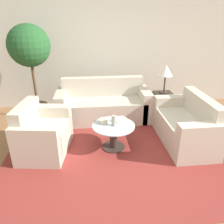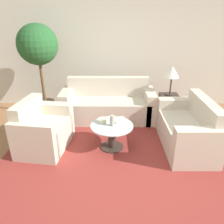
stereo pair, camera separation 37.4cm
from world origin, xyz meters
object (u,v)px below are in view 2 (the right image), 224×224
Objects in this scene: sofa_main at (108,105)px; book_stack at (119,120)px; potted_plant at (38,51)px; bowl at (102,120)px; armchair at (42,131)px; loveseat at (189,130)px; table_lamp at (172,73)px; coffee_table at (112,133)px; vase at (112,121)px.

sofa_main is 1.06m from book_stack.
potted_plant reaches higher than book_stack.
bowl reaches higher than book_stack.
bowl is (1.01, 0.07, 0.16)m from armchair.
table_lamp reaches higher than loveseat.
bowl is at bearing -42.89° from potted_plant.
coffee_table is 1.77m from table_lamp.
sofa_main is at bearing 94.49° from coffee_table.
armchair is 6.78× the size of bowl.
loveseat is 7.90× the size of vase.
potted_plant is 7.64× the size of book_stack.
potted_plant is at bearing 21.42° from armchair.
book_stack is (1.30, 0.12, 0.15)m from armchair.
potted_plant is (-1.40, 0.17, 1.11)m from sofa_main.
potted_plant is (-2.67, 0.26, 0.38)m from table_lamp.
vase is 0.69× the size of book_stack.
armchair is 0.55× the size of potted_plant.
armchair is at bearing -76.22° from potted_plant.
coffee_table is 0.26m from book_stack.
table_lamp is at bearing -173.55° from loveseat.
book_stack is at bearing -36.44° from potted_plant.
book_stack is (0.12, 0.16, -0.06)m from vase.
loveseat is 1.19m from book_stack.
loveseat is 8.79× the size of bowl.
potted_plant is 2.21m from vase.
vase is at bearing -154.63° from book_stack.
table_lamp reaches higher than sofa_main.
loveseat reaches higher than book_stack.
sofa_main is at bearing -35.75° from armchair.
table_lamp is 1.68m from vase.
book_stack is (-1.06, -0.93, -0.57)m from table_lamp.
table_lamp is at bearing -5.58° from potted_plant.
sofa_main is 1.18m from coffee_table.
armchair is 2.47m from loveseat.
table_lamp reaches higher than armchair.
sofa_main reaches higher than coffee_table.
coffee_table is 2.30m from potted_plant.
loveseat is 1.97× the size of coffee_table.
sofa_main is 2.76× the size of coffee_table.
table_lamp is 1.75m from bowl.
bowl reaches higher than coffee_table.
sofa_main reaches higher than loveseat.
vase is (0.10, -1.18, 0.22)m from sofa_main.
sofa_main is at bearing 74.05° from book_stack.
bowl is at bearing -91.60° from loveseat.
potted_plant is at bearing 138.12° from coffee_table.
armchair is at bearing -155.97° from table_lamp.
coffee_table is at bearing -137.52° from table_lamp.
table_lamp is 0.30× the size of potted_plant.
armchair is at bearing -133.39° from sofa_main.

